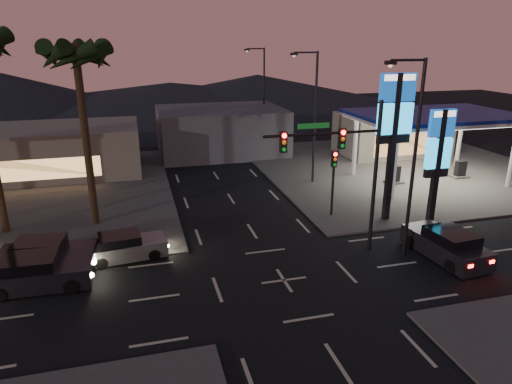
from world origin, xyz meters
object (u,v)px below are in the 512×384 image
object	(u,v)px
car_lane_b_front	(125,247)
car_lane_b_mid	(46,255)
traffic_signal_mast	(345,158)
suv_station	(446,245)
gas_station	(435,118)
pylon_sign_tall	(395,119)
pylon_sign_short	(439,149)
car_lane_a_front	(37,273)

from	to	relation	value
car_lane_b_front	car_lane_b_mid	size ratio (longest dim) A/B	0.89
traffic_signal_mast	suv_station	size ratio (longest dim) A/B	1.63
gas_station	pylon_sign_tall	distance (m)	10.01
gas_station	suv_station	world-z (taller)	gas_station
pylon_sign_short	traffic_signal_mast	size ratio (longest dim) A/B	0.88
pylon_sign_tall	car_lane_b_mid	size ratio (longest dim) A/B	1.86
gas_station	car_lane_b_front	world-z (taller)	gas_station
suv_station	gas_station	bearing A→B (deg)	59.01
traffic_signal_mast	car_lane_b_mid	xyz separation A→B (m)	(-14.71, 2.23, -4.52)
car_lane_b_front	pylon_sign_short	bearing A→B (deg)	0.53
car_lane_a_front	car_lane_b_front	xyz separation A→B (m)	(3.84, 2.02, -0.10)
gas_station	suv_station	distance (m)	14.58
gas_station	pylon_sign_short	bearing A→B (deg)	-123.69
pylon_sign_tall	traffic_signal_mast	xyz separation A→B (m)	(-4.74, -3.51, -1.17)
traffic_signal_mast	car_lane_b_front	bearing A→B (deg)	167.96
pylon_sign_tall	car_lane_a_front	distance (m)	20.62
pylon_sign_tall	suv_station	xyz separation A→B (m)	(0.34, -5.43, -5.66)
traffic_signal_mast	car_lane_b_mid	distance (m)	15.55
traffic_signal_mast	car_lane_b_front	size ratio (longest dim) A/B	1.86
pylon_sign_tall	suv_station	world-z (taller)	pylon_sign_tall
car_lane_a_front	suv_station	bearing A→B (deg)	-6.41
gas_station	car_lane_b_mid	xyz separation A→B (m)	(-26.96, -7.78, -4.37)
pylon_sign_tall	car_lane_b_front	world-z (taller)	pylon_sign_tall
gas_station	traffic_signal_mast	world-z (taller)	traffic_signal_mast
gas_station	suv_station	size ratio (longest dim) A/B	2.48
traffic_signal_mast	car_lane_b_mid	world-z (taller)	traffic_signal_mast
car_lane_a_front	car_lane_b_front	size ratio (longest dim) A/B	1.13
pylon_sign_tall	gas_station	bearing A→B (deg)	40.91
traffic_signal_mast	car_lane_a_front	world-z (taller)	traffic_signal_mast
suv_station	pylon_sign_short	bearing A→B (deg)	63.94
car_lane_b_mid	suv_station	world-z (taller)	suv_station
traffic_signal_mast	car_lane_b_front	world-z (taller)	traffic_signal_mast
pylon_sign_tall	car_lane_b_mid	bearing A→B (deg)	-176.23
gas_station	pylon_sign_short	size ratio (longest dim) A/B	1.74
pylon_sign_tall	traffic_signal_mast	world-z (taller)	pylon_sign_tall
pylon_sign_short	car_lane_a_front	distance (m)	22.52
pylon_sign_tall	car_lane_b_mid	world-z (taller)	pylon_sign_tall
car_lane_b_mid	suv_station	distance (m)	20.22
gas_station	car_lane_b_front	size ratio (longest dim) A/B	2.83
gas_station	pylon_sign_tall	size ratio (longest dim) A/B	1.36
car_lane_b_front	pylon_sign_tall	bearing A→B (deg)	4.25
pylon_sign_tall	pylon_sign_short	distance (m)	3.20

